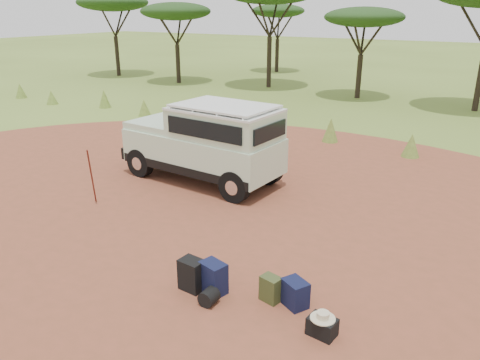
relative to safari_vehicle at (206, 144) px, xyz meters
The scene contains 13 objects.
ground 3.50m from the safari_vehicle, 62.96° to the right, with size 140.00×140.00×0.00m, color #5B7228.
dirt_clearing 3.49m from the safari_vehicle, 62.96° to the right, with size 23.00×23.00×0.01m, color brown.
grass_fringe 5.99m from the safari_vehicle, 74.16° to the left, with size 36.60×1.60×0.90m.
acacia_treeline 17.42m from the safari_vehicle, 82.36° to the left, with size 46.70×13.20×6.26m.
safari_vehicle is the anchor object (origin of this frame).
walking_staff 3.30m from the safari_vehicle, 115.60° to the right, with size 0.04×0.04×1.61m, color maroon.
backpack_black 5.62m from the safari_vehicle, 57.77° to the right, with size 0.43×0.31×0.58m, color black.
backpack_navy 5.74m from the safari_vehicle, 53.94° to the right, with size 0.45×0.32×0.59m, color #101633.
backpack_olive 6.16m from the safari_vehicle, 44.84° to the right, with size 0.33×0.24×0.46m, color #434821.
duffel_navy 6.40m from the safari_vehicle, 41.68° to the right, with size 0.42×0.32×0.48m, color #101633.
hard_case 7.22m from the safari_vehicle, 40.90° to the right, with size 0.42×0.30×0.30m, color black.
stuff_sack 6.11m from the safari_vehicle, 54.77° to the right, with size 0.29×0.29×0.29m, color black.
safari_hat 7.20m from the safari_vehicle, 40.90° to the right, with size 0.39×0.39×0.11m.
Camera 1 is at (5.89, -7.44, 4.72)m, focal length 35.00 mm.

